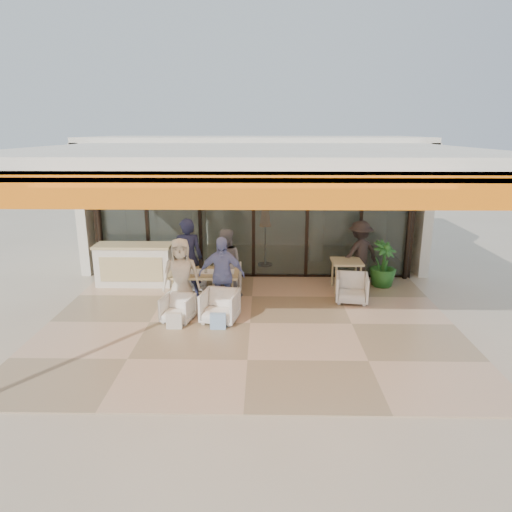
{
  "coord_description": "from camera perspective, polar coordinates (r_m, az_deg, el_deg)",
  "views": [
    {
      "loc": [
        0.26,
        -8.31,
        3.71
      ],
      "look_at": [
        0.1,
        0.9,
        1.15
      ],
      "focal_mm": 32.0,
      "sensor_mm": 36.0,
      "label": 1
    }
  ],
  "objects": [
    {
      "name": "tote_bag_blue",
      "position": [
        8.82,
        -4.77,
        -8.19
      ],
      "size": [
        0.3,
        0.1,
        0.34
      ],
      "primitive_type": "cube",
      "color": "#99BFD8",
      "rests_on": "ground"
    },
    {
      "name": "side_table",
      "position": [
        10.93,
        11.26,
        -1.11
      ],
      "size": [
        0.7,
        0.7,
        0.74
      ],
      "color": "tan",
      "rests_on": "ground"
    },
    {
      "name": "glass_storefront",
      "position": [
        11.51,
        -0.31,
        4.96
      ],
      "size": [
        8.08,
        0.1,
        3.2
      ],
      "color": "#9EADA3",
      "rests_on": "ground"
    },
    {
      "name": "terrace_floor",
      "position": [
        9.1,
        -0.74,
        -8.49
      ],
      "size": [
        8.0,
        6.0,
        0.01
      ],
      "primitive_type": "cube",
      "color": "tan",
      "rests_on": "ground"
    },
    {
      "name": "diner_navy",
      "position": [
        10.36,
        -8.51,
        -0.28
      ],
      "size": [
        0.71,
        0.51,
        1.84
      ],
      "primitive_type": "imported",
      "rotation": [
        0.0,
        0.0,
        3.25
      ],
      "color": "#191C38",
      "rests_on": "ground"
    },
    {
      "name": "tote_bag_cream",
      "position": [
        8.94,
        -10.19,
        -8.05
      ],
      "size": [
        0.3,
        0.1,
        0.34
      ],
      "primitive_type": "cube",
      "color": "silver",
      "rests_on": "ground"
    },
    {
      "name": "chair_near_right",
      "position": [
        9.12,
        -4.55,
        -6.13
      ],
      "size": [
        0.8,
        0.76,
        0.71
      ],
      "primitive_type": "imported",
      "rotation": [
        0.0,
        0.0,
        -0.2
      ],
      "color": "white",
      "rests_on": "ground"
    },
    {
      "name": "interior_block",
      "position": [
        13.71,
        -0.06,
        9.32
      ],
      "size": [
        9.05,
        3.62,
        3.52
      ],
      "color": "silver",
      "rests_on": "ground"
    },
    {
      "name": "diner_grey",
      "position": [
        10.29,
        -3.87,
        -0.93
      ],
      "size": [
        0.8,
        0.63,
        1.6
      ],
      "primitive_type": "imported",
      "rotation": [
        0.0,
        0.0,
        3.11
      ],
      "color": "slate",
      "rests_on": "ground"
    },
    {
      "name": "chair_near_left",
      "position": [
        9.25,
        -9.76,
        -6.33
      ],
      "size": [
        0.68,
        0.66,
        0.6
      ],
      "primitive_type": "imported",
      "rotation": [
        0.0,
        0.0,
        -0.22
      ],
      "color": "white",
      "rests_on": "ground"
    },
    {
      "name": "potted_palm",
      "position": [
        11.44,
        15.61,
        -1.0
      ],
      "size": [
        0.89,
        0.89,
        1.14
      ],
      "primitive_type": "imported",
      "rotation": [
        0.0,
        0.0,
        0.65
      ],
      "color": "#1E5919",
      "rests_on": "ground"
    },
    {
      "name": "chair_far_left",
      "position": [
        11.0,
        -7.98,
        -2.43
      ],
      "size": [
        0.75,
        0.71,
        0.7
      ],
      "primitive_type": "imported",
      "rotation": [
        0.0,
        0.0,
        3.27
      ],
      "color": "white",
      "rests_on": "ground"
    },
    {
      "name": "dining_table",
      "position": [
        9.95,
        -6.53,
        -2.27
      ],
      "size": [
        1.5,
        0.9,
        0.93
      ],
      "color": "tan",
      "rests_on": "ground"
    },
    {
      "name": "ground",
      "position": [
        9.1,
        -0.74,
        -8.52
      ],
      "size": [
        70.0,
        70.0,
        0.0
      ],
      "primitive_type": "plane",
      "color": "#C6B293",
      "rests_on": "ground"
    },
    {
      "name": "chair_far_right",
      "position": [
        10.9,
        -3.61,
        -2.48
      ],
      "size": [
        0.7,
        0.65,
        0.69
      ],
      "primitive_type": "imported",
      "rotation": [
        0.0,
        0.0,
        3.18
      ],
      "color": "white",
      "rests_on": "ground"
    },
    {
      "name": "diner_periwinkle",
      "position": [
        9.43,
        -4.32,
        -2.4
      ],
      "size": [
        0.96,
        0.41,
        1.63
      ],
      "primitive_type": "imported",
      "rotation": [
        0.0,
        0.0,
        -0.02
      ],
      "color": "#7B87CE",
      "rests_on": "ground"
    },
    {
      "name": "diner_cream",
      "position": [
        9.55,
        -9.35,
        -2.47
      ],
      "size": [
        0.85,
        0.62,
        1.59
      ],
      "primitive_type": "imported",
      "rotation": [
        0.0,
        0.0,
        0.16
      ],
      "color": "beige",
      "rests_on": "ground"
    },
    {
      "name": "side_chair",
      "position": [
        10.31,
        11.89,
        -3.8
      ],
      "size": [
        0.78,
        0.74,
        0.71
      ],
      "primitive_type": "imported",
      "rotation": [
        0.0,
        0.0,
        -0.15
      ],
      "color": "white",
      "rests_on": "ground"
    },
    {
      "name": "host_counter",
      "position": [
        11.51,
        -14.95,
        -1.04
      ],
      "size": [
        1.85,
        0.65,
        1.04
      ],
      "color": "silver",
      "rests_on": "ground"
    },
    {
      "name": "standing_woman",
      "position": [
        11.4,
        12.82,
        0.35
      ],
      "size": [
        1.19,
        0.99,
        1.6
      ],
      "primitive_type": "imported",
      "rotation": [
        0.0,
        0.0,
        3.59
      ],
      "color": "black",
      "rests_on": "ground"
    },
    {
      "name": "terrace_structure",
      "position": [
        8.07,
        -0.88,
        12.26
      ],
      "size": [
        8.0,
        6.0,
        3.4
      ],
      "color": "silver",
      "rests_on": "ground"
    }
  ]
}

